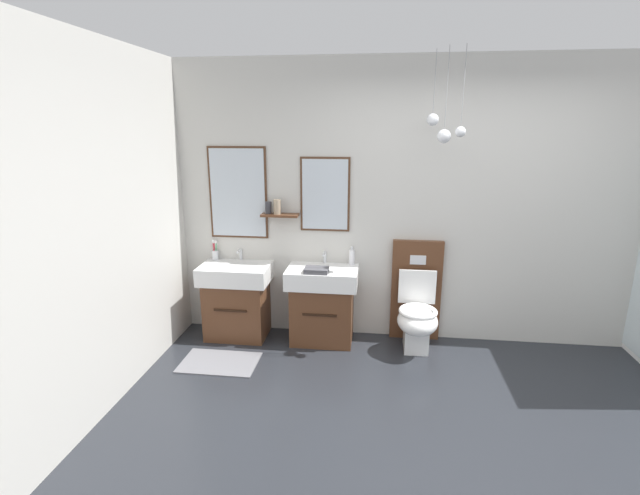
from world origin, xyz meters
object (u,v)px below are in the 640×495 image
Objects in this scene: toothbrush_cup at (215,254)px; folded_hand_towel at (316,270)px; vanity_sink_left at (237,298)px; soap_dispenser at (352,257)px; vanity_sink_right at (322,303)px; toilet at (416,309)px.

folded_hand_towel is (1.08, -0.30, -0.04)m from toothbrush_cup.
toothbrush_cup is 1.12m from folded_hand_towel.
soap_dispenser is at bearing 8.50° from vanity_sink_left.
vanity_sink_right is at bearing 73.75° from folded_hand_towel.
toilet is 5.59× the size of soap_dispenser.
toilet reaches higher than folded_hand_towel.
vanity_sink_left is 0.91m from folded_hand_towel.
toilet reaches higher than vanity_sink_right.
toilet is at bearing -4.55° from toothbrush_cup.
vanity_sink_right is at bearing 179.84° from toilet.
vanity_sink_right is 0.40m from folded_hand_towel.
soap_dispenser is at bearing 0.42° from toothbrush_cup.
soap_dispenser is at bearing 164.90° from toilet.
toothbrush_cup is at bearing 171.94° from vanity_sink_right.
folded_hand_towel reaches higher than vanity_sink_right.
vanity_sink_right is at bearing -8.06° from toothbrush_cup.
folded_hand_towel is at bearing -106.25° from vanity_sink_right.
toilet is at bearing -0.16° from vanity_sink_right.
toothbrush_cup reaches higher than vanity_sink_left.
vanity_sink_left is 0.74× the size of toilet.
vanity_sink_left is 3.38× the size of folded_hand_towel.
vanity_sink_right is at bearing -147.90° from soap_dispenser.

